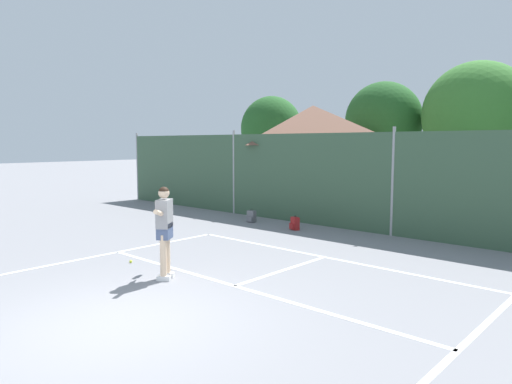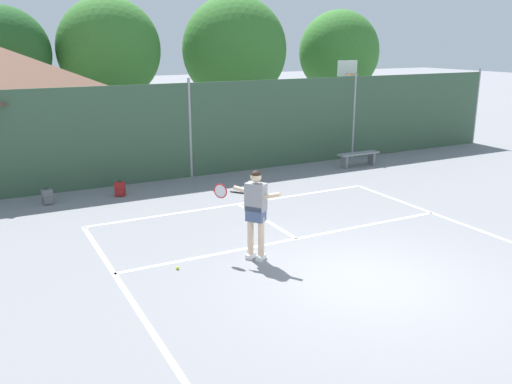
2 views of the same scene
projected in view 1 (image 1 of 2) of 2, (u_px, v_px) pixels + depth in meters
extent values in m
plane|color=gray|center=(119.00, 324.00, 6.96)|extent=(120.00, 120.00, 0.00)
cube|color=white|center=(324.00, 257.00, 11.01)|extent=(8.20, 0.10, 0.01)
cube|color=white|center=(13.00, 272.00, 9.69)|extent=(0.10, 11.00, 0.01)
cube|color=white|center=(235.00, 286.00, 8.78)|extent=(8.20, 0.10, 0.01)
cube|color=white|center=(284.00, 270.00, 9.88)|extent=(0.10, 2.97, 0.01)
cube|color=#38563D|center=(393.00, 184.00, 13.43)|extent=(26.00, 0.05, 3.02)
cylinder|color=#99999E|center=(138.00, 166.00, 22.10)|extent=(0.09, 0.09, 3.17)
cylinder|color=#99999E|center=(234.00, 172.00, 17.76)|extent=(0.09, 0.09, 3.17)
cylinder|color=#99999E|center=(393.00, 182.00, 13.43)|extent=(0.09, 0.09, 3.17)
cube|color=silver|center=(312.00, 175.00, 19.95)|extent=(5.46, 5.48, 2.62)
pyramid|color=brown|center=(313.00, 125.00, 19.72)|extent=(5.89, 5.92, 1.67)
cylinder|color=brown|center=(271.00, 172.00, 27.76)|extent=(0.36, 0.36, 1.96)
ellipsoid|color=#235623|center=(271.00, 128.00, 27.49)|extent=(3.78, 3.40, 3.78)
cylinder|color=brown|center=(382.00, 176.00, 22.95)|extent=(0.36, 0.36, 2.18)
ellipsoid|color=#235623|center=(383.00, 121.00, 22.66)|extent=(3.79, 3.41, 3.79)
cylinder|color=brown|center=(473.00, 182.00, 20.09)|extent=(0.36, 0.36, 1.99)
ellipsoid|color=#38752D|center=(476.00, 115.00, 19.78)|extent=(4.52, 4.06, 4.52)
cube|color=silver|center=(164.00, 278.00, 9.12)|extent=(0.28, 0.25, 0.10)
cube|color=silver|center=(167.00, 275.00, 9.35)|extent=(0.28, 0.25, 0.10)
cylinder|color=beige|center=(163.00, 255.00, 9.07)|extent=(0.13, 0.13, 0.82)
cylinder|color=beige|center=(167.00, 253.00, 9.31)|extent=(0.13, 0.13, 0.82)
cube|color=#47567A|center=(165.00, 231.00, 9.14)|extent=(0.41, 0.43, 0.32)
cube|color=gray|center=(164.00, 214.00, 9.10)|extent=(0.43, 0.46, 0.56)
sphere|color=beige|center=(164.00, 193.00, 9.06)|extent=(0.22, 0.22, 0.22)
sphere|color=black|center=(164.00, 192.00, 9.06)|extent=(0.21, 0.21, 0.21)
cylinder|color=beige|center=(166.00, 207.00, 9.29)|extent=(0.40, 0.50, 0.17)
cylinder|color=beige|center=(160.00, 213.00, 8.82)|extent=(0.37, 0.46, 0.22)
cylinder|color=black|center=(168.00, 208.00, 9.50)|extent=(0.20, 0.26, 0.04)
torus|color=red|center=(170.00, 206.00, 9.85)|extent=(0.20, 0.26, 0.30)
cylinder|color=silver|center=(170.00, 206.00, 9.85)|extent=(0.16, 0.21, 0.26)
sphere|color=#CCE033|center=(131.00, 261.00, 10.48)|extent=(0.07, 0.07, 0.07)
cube|color=slate|center=(252.00, 216.00, 15.84)|extent=(0.30, 0.21, 0.40)
cube|color=slate|center=(249.00, 219.00, 15.76)|extent=(0.23, 0.08, 0.18)
torus|color=black|center=(252.00, 210.00, 15.82)|extent=(0.09, 0.02, 0.09)
cube|color=maroon|center=(295.00, 223.00, 14.46)|extent=(0.33, 0.28, 0.40)
cube|color=maroon|center=(292.00, 226.00, 14.42)|extent=(0.23, 0.15, 0.18)
torus|color=black|center=(295.00, 217.00, 14.43)|extent=(0.08, 0.05, 0.09)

